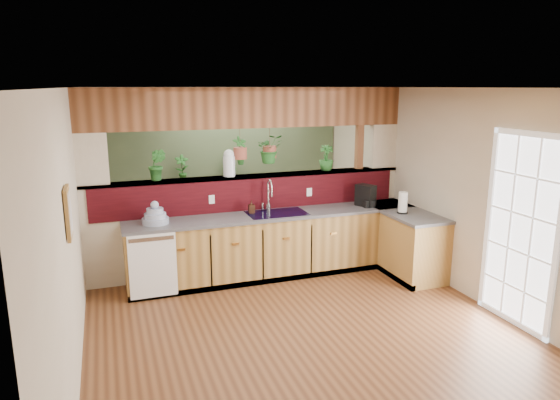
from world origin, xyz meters
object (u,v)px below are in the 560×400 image
object	(u,v)px
glass_jar	(229,163)
shelving_console	(214,207)
soap_dispenser	(251,207)
coffee_maker	(366,196)
paper_towel	(403,203)
faucet	(269,194)
dish_stack	(155,217)

from	to	relation	value
glass_jar	shelving_console	xyz separation A→B (m)	(0.17, 1.90, -1.08)
soap_dispenser	coffee_maker	bearing A→B (deg)	-5.43
coffee_maker	glass_jar	world-z (taller)	glass_jar
coffee_maker	paper_towel	bearing A→B (deg)	-87.68
shelving_console	soap_dispenser	bearing A→B (deg)	-74.52
glass_jar	shelving_console	distance (m)	2.19
soap_dispenser	faucet	bearing A→B (deg)	7.18
dish_stack	shelving_console	world-z (taller)	dish_stack
faucet	shelving_console	distance (m)	2.24
dish_stack	paper_towel	distance (m)	3.33
shelving_console	faucet	bearing A→B (deg)	-67.38
glass_jar	paper_towel	bearing A→B (deg)	-23.30
shelving_console	glass_jar	bearing A→B (deg)	-81.55
coffee_maker	faucet	bearing A→B (deg)	147.47
dish_stack	coffee_maker	distance (m)	3.01
faucet	soap_dispenser	size ratio (longest dim) A/B	2.60
soap_dispenser	dish_stack	bearing A→B (deg)	-175.12
soap_dispenser	paper_towel	xyz separation A→B (m)	(1.97, -0.70, 0.06)
coffee_maker	paper_towel	world-z (taller)	paper_towel
dish_stack	paper_towel	bearing A→B (deg)	-10.18
faucet	soap_dispenser	xyz separation A→B (m)	(-0.27, -0.03, -0.16)
soap_dispenser	paper_towel	bearing A→B (deg)	-19.59
faucet	paper_towel	bearing A→B (deg)	-23.31
soap_dispenser	glass_jar	xyz separation A→B (m)	(-0.24, 0.25, 0.59)
faucet	dish_stack	bearing A→B (deg)	-174.73
faucet	dish_stack	size ratio (longest dim) A/B	1.34
coffee_maker	shelving_console	distance (m)	2.96
coffee_maker	paper_towel	distance (m)	0.61
soap_dispenser	paper_towel	distance (m)	2.09
faucet	paper_towel	size ratio (longest dim) A/B	1.43
dish_stack	shelving_console	size ratio (longest dim) A/B	0.22
glass_jar	shelving_console	size ratio (longest dim) A/B	0.24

